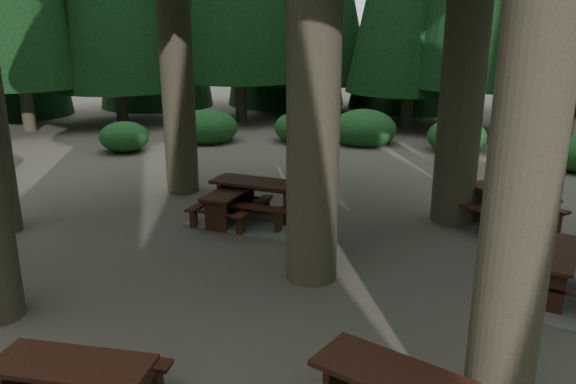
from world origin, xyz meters
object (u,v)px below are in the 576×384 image
at_px(picnic_table_c, 257,205).
at_px(picnic_table_d, 509,204).
at_px(picnic_table_b, 231,201).
at_px(picnic_table_f, 550,280).
at_px(picnic_table_e, 74,383).

bearing_deg(picnic_table_c, picnic_table_d, 16.05).
bearing_deg(picnic_table_b, picnic_table_c, -51.62).
bearing_deg(picnic_table_f, picnic_table_e, 145.06).
relative_size(picnic_table_d, picnic_table_e, 1.18).
xyz_separation_m(picnic_table_b, picnic_table_d, (5.42, 2.11, 0.06)).
distance_m(picnic_table_b, picnic_table_f, 6.34).
distance_m(picnic_table_b, picnic_table_d, 5.82).
height_order(picnic_table_b, picnic_table_e, picnic_table_e).
relative_size(picnic_table_b, picnic_table_d, 0.73).
relative_size(picnic_table_c, picnic_table_e, 1.33).
bearing_deg(picnic_table_c, picnic_table_e, -80.79).
distance_m(picnic_table_c, picnic_table_e, 6.75).
height_order(picnic_table_d, picnic_table_f, picnic_table_d).
height_order(picnic_table_e, picnic_table_f, picnic_table_f).
xyz_separation_m(picnic_table_d, picnic_table_f, (0.87, -2.90, -0.28)).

